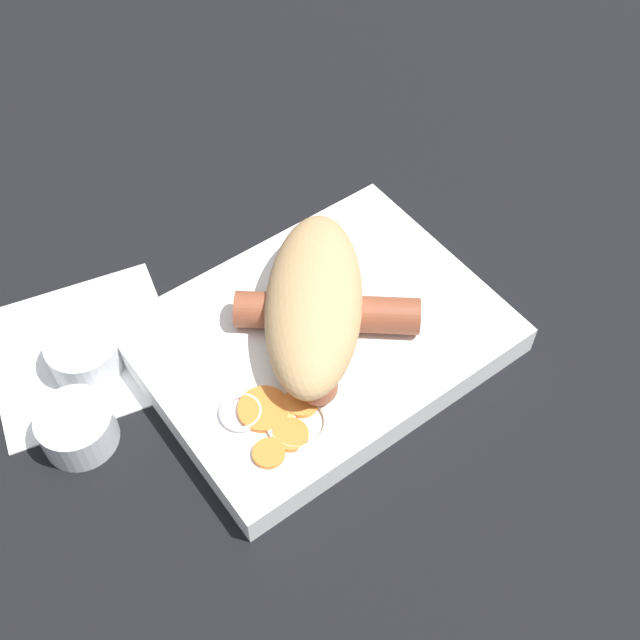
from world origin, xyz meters
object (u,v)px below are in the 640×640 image
bread_roll (316,300)px  condiment_cup_near (85,356)px  food_tray (320,338)px  condiment_cup_far (78,429)px  sausage (323,309)px

bread_roll → condiment_cup_near: size_ratio=3.25×
food_tray → condiment_cup_far: condiment_cup_far is taller
bread_roll → sausage: size_ratio=1.32×
food_tray → sausage: bearing=34.7°
food_tray → sausage: size_ratio=1.96×
food_tray → condiment_cup_far: size_ratio=4.84×
food_tray → condiment_cup_far: 0.19m
food_tray → bread_roll: (0.00, 0.01, 0.04)m
bread_roll → condiment_cup_near: bearing=151.3°
sausage → condiment_cup_near: bearing=151.3°
sausage → condiment_cup_far: size_ratio=2.47×
sausage → bread_roll: bearing=151.8°
condiment_cup_near → bread_roll: bearing=-28.7°
bread_roll → condiment_cup_near: bread_roll is taller
food_tray → condiment_cup_near: 0.18m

